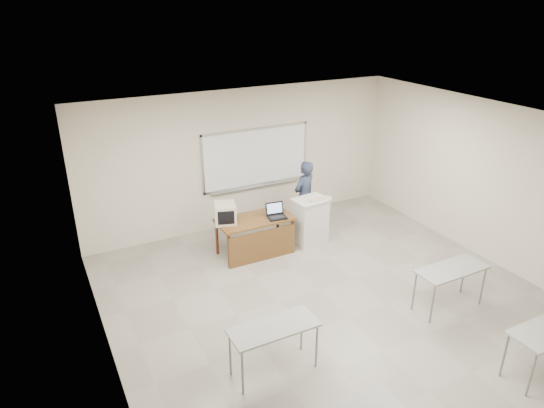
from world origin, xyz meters
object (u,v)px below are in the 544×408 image
whiteboard (256,158)px  mouse (278,211)px  keyboard (320,199)px  presenter (304,197)px  instructor_desk (257,230)px  crt_monitor (225,213)px  podium (310,221)px  laptop (276,214)px

whiteboard → mouse: bearing=-96.5°
whiteboard → keyboard: size_ratio=5.20×
presenter → keyboard: bearing=68.3°
whiteboard → instructor_desk: whiteboard is taller
crt_monitor → keyboard: size_ratio=0.95×
instructor_desk → podium: 1.20m
laptop → keyboard: 0.97m
laptop → presenter: (0.98, 0.56, -0.02)m
laptop → keyboard: bearing=2.2°
laptop → mouse: bearing=57.0°
keyboard → presenter: bearing=87.7°
whiteboard → presenter: bearing=-53.8°
presenter → laptop: bearing=10.6°
podium → presenter: 0.64m
instructor_desk → presenter: 1.50m
instructor_desk → laptop: bearing=-1.6°
whiteboard → crt_monitor: size_ratio=5.48×
crt_monitor → mouse: bearing=13.3°
laptop → keyboard: laptop is taller
instructor_desk → laptop: 0.48m
instructor_desk → mouse: (0.55, 0.16, 0.22)m
instructor_desk → laptop: (0.40, -0.01, 0.26)m
instructor_desk → crt_monitor: 0.71m
whiteboard → mouse: 1.51m
instructor_desk → mouse: size_ratio=16.63×
instructor_desk → keyboard: size_ratio=3.09×
laptop → crt_monitor: bearing=173.4°
laptop → podium: bearing=9.6°
mouse → keyboard: size_ratio=0.19×
podium → crt_monitor: bearing=165.7°
crt_monitor → keyboard: (1.90, -0.35, 0.05)m
whiteboard → presenter: 1.34m
instructor_desk → podium: bearing=0.4°
whiteboard → crt_monitor: 1.85m
crt_monitor → laptop: size_ratio=1.27×
crt_monitor → laptop: 0.99m
mouse → keyboard: 0.87m
instructor_desk → presenter: presenter is taller
whiteboard → instructor_desk: size_ratio=1.69×
podium → laptop: bearing=174.7°
mouse → whiteboard: bearing=89.2°
whiteboard → podium: 1.84m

